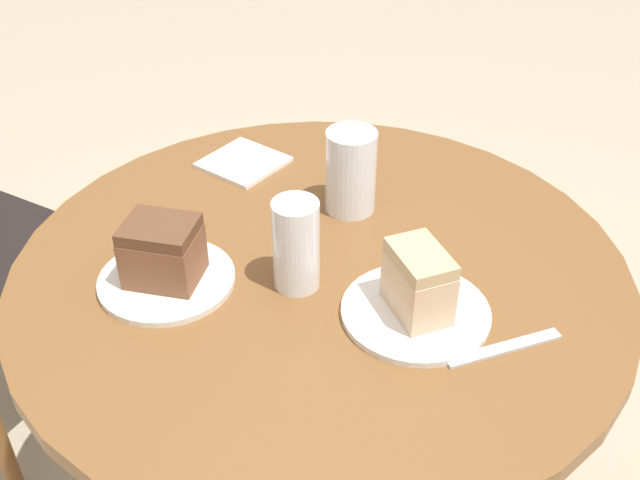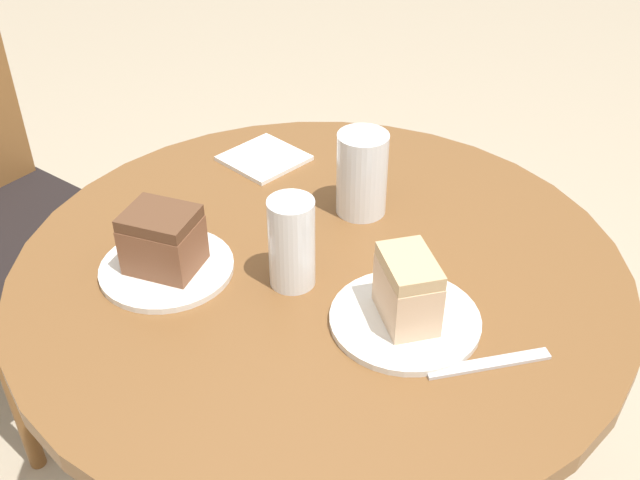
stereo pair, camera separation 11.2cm
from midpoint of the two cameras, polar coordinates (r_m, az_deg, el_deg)
name	(u,v)px [view 2 (the right image)]	position (r m, az deg, el deg)	size (l,w,h in m)	color
table	(320,347)	(1.26, 2.56, -8.26)	(0.94, 0.94, 0.72)	brown
plate_near	(405,320)	(1.05, 9.56, -6.12)	(0.21, 0.21, 0.01)	silver
plate_far	(167,268)	(1.13, -8.85, -2.22)	(0.20, 0.20, 0.01)	silver
cake_slice_near	(408,289)	(1.01, 9.86, -3.84)	(0.11, 0.12, 0.10)	beige
cake_slice_far	(163,240)	(1.10, -9.09, -0.10)	(0.11, 0.13, 0.09)	brown
glass_lemonade	(290,247)	(1.07, 0.70, -0.65)	(0.07, 0.07, 0.14)	beige
glass_water	(362,178)	(1.23, 5.81, 4.61)	(0.08, 0.08, 0.14)	silver
napkin_stack	(264,158)	(1.40, -2.00, 6.17)	(0.14, 0.14, 0.01)	white
fork	(489,363)	(1.01, 15.88, -9.18)	(0.14, 0.12, 0.00)	silver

